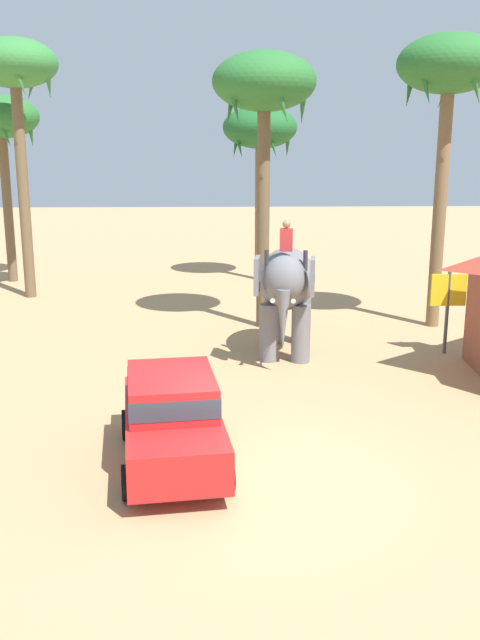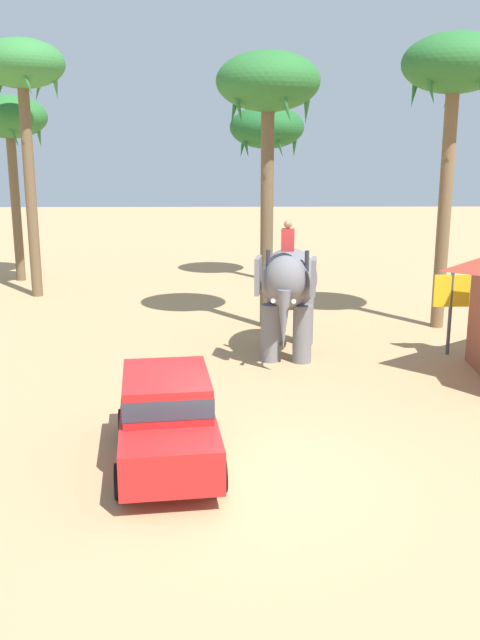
# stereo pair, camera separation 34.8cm
# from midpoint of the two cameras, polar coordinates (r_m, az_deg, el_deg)

# --- Properties ---
(ground_plane) EXTENTS (120.00, 120.00, 0.00)m
(ground_plane) POSITION_cam_midpoint_polar(r_m,az_deg,el_deg) (12.69, 0.17, -12.89)
(ground_plane) COLOR tan
(car_sedan_foreground) EXTENTS (2.25, 4.28, 1.70)m
(car_sedan_foreground) POSITION_cam_midpoint_polar(r_m,az_deg,el_deg) (13.04, -6.35, -7.76)
(car_sedan_foreground) COLOR red
(car_sedan_foreground) RESTS_ON ground
(elephant_with_mahout) EXTENTS (2.06, 3.98, 3.88)m
(elephant_with_mahout) POSITION_cam_midpoint_polar(r_m,az_deg,el_deg) (19.50, 3.31, 2.82)
(elephant_with_mahout) COLOR slate
(elephant_with_mahout) RESTS_ON ground
(palm_tree_behind_elephant) EXTENTS (3.20, 3.20, 7.51)m
(palm_tree_behind_elephant) POSITION_cam_midpoint_polar(r_m,az_deg,el_deg) (30.94, 1.31, 15.13)
(palm_tree_behind_elephant) COLOR brown
(palm_tree_behind_elephant) RESTS_ON ground
(palm_tree_near_hut) EXTENTS (3.20, 3.20, 9.13)m
(palm_tree_near_hut) POSITION_cam_midpoint_polar(r_m,az_deg,el_deg) (23.37, 16.28, 18.75)
(palm_tree_near_hut) COLOR brown
(palm_tree_near_hut) RESTS_ON ground
(palm_tree_left_of_road) EXTENTS (3.20, 3.20, 8.61)m
(palm_tree_left_of_road) POSITION_cam_midpoint_polar(r_m,az_deg,el_deg) (22.43, 1.52, 18.26)
(palm_tree_left_of_road) COLOR brown
(palm_tree_left_of_road) RESTS_ON ground
(palm_tree_far_back) EXTENTS (3.20, 3.20, 9.69)m
(palm_tree_far_back) POSITION_cam_midpoint_polar(r_m,az_deg,el_deg) (28.52, -18.30, 18.65)
(palm_tree_far_back) COLOR brown
(palm_tree_far_back) RESTS_ON ground
(palm_tree_leaning_seaward) EXTENTS (3.20, 3.20, 7.94)m
(palm_tree_leaning_seaward) POSITION_cam_midpoint_polar(r_m,az_deg,el_deg) (32.17, -19.28, 15.05)
(palm_tree_leaning_seaward) COLOR brown
(palm_tree_leaning_seaward) RESTS_ON ground
(signboard_yellow) EXTENTS (1.00, 0.10, 2.40)m
(signboard_yellow) POSITION_cam_midpoint_polar(r_m,az_deg,el_deg) (20.44, 16.20, 1.93)
(signboard_yellow) COLOR #4C4C51
(signboard_yellow) RESTS_ON ground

